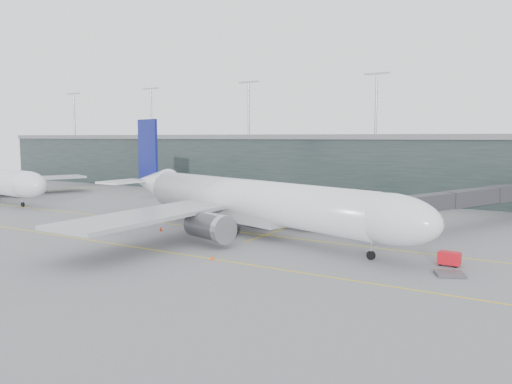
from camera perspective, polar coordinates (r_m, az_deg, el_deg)
The scene contains 17 objects.
ground at distance 80.52m, azimuth -0.64°, elevation -4.11°, with size 320.00×320.00×0.00m, color #5B5B60.
taxiline_a at distance 77.20m, azimuth -2.20°, elevation -4.56°, with size 160.00×0.25×0.02m, color gold.
taxiline_b at distance 64.69m, azimuth -10.02°, elevation -6.78°, with size 160.00×0.25×0.02m, color gold.
taxiline_lead_main at distance 95.88m, azimuth 8.21°, elevation -2.48°, with size 0.25×60.00×0.02m, color gold.
taxiline_lead_adj at distance 146.38m, azimuth -22.05°, elevation 0.14°, with size 0.25×60.00×0.02m, color gold.
terminal at distance 132.33m, azimuth 12.64°, elevation 3.15°, with size 240.00×36.00×29.00m.
main_aircraft at distance 74.94m, azimuth -0.90°, elevation -1.00°, with size 62.71×57.67×17.92m.
jet_bridge at distance 90.36m, azimuth 22.51°, elevation -0.42°, with size 19.16×44.73×6.32m.
gse_cart at distance 61.08m, azimuth 21.23°, elevation -7.06°, with size 2.41×1.61×1.59m.
baggage_dolly at distance 57.09m, azimuth 21.28°, elevation -8.72°, with size 2.90×2.32×0.29m, color #3C3D41.
uld_a at distance 92.51m, azimuth -0.61°, elevation -2.13°, with size 2.48×2.23×1.87m.
uld_b at distance 91.76m, azimuth 1.74°, elevation -2.23°, with size 2.08×1.71×1.79m.
uld_c at distance 88.55m, azimuth 3.34°, elevation -2.59°, with size 2.02×1.71×1.68m.
cone_nose at distance 63.23m, azimuth 21.82°, elevation -7.16°, with size 0.41×0.41×0.65m, color #D3400B.
cone_wing_stbd at distance 59.88m, azimuth -5.07°, elevation -7.42°, with size 0.47×0.47×0.74m, color #DF480C.
cone_wing_port at distance 84.61m, azimuth 7.81°, elevation -3.42°, with size 0.43×0.43×0.69m, color orange.
cone_tail at distance 78.99m, azimuth -10.83°, elevation -4.14°, with size 0.49×0.49×0.78m, color #FD3B0E.
Camera 1 is at (41.47, -67.48, 14.55)m, focal length 35.00 mm.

